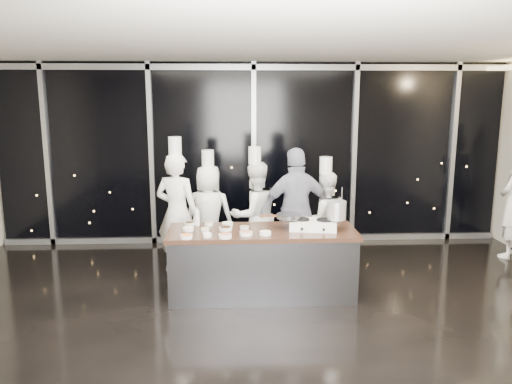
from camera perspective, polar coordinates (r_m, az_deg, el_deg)
ground at (r=6.02m, az=1.24°, el=-14.95°), size 9.00×9.00×0.00m
room_shell at (r=5.44m, az=3.20°, el=6.89°), size 9.02×7.02×3.21m
window_wall at (r=8.89m, az=-0.28°, el=4.36°), size 8.90×0.11×3.20m
demo_counter at (r=6.67m, az=0.70°, el=-8.05°), size 2.46×0.86×0.90m
stove at (r=6.60m, az=6.52°, el=-3.70°), size 0.65×0.46×0.14m
frying_pan at (r=6.59m, az=3.72°, el=-2.76°), size 0.58×0.37×0.05m
stock_pot at (r=6.58m, az=9.21°, el=-2.06°), size 0.28×0.28×0.24m
prep_bowls at (r=6.45m, az=-4.14°, el=-4.38°), size 1.14×0.75×0.05m
squeeze_bottle at (r=6.77m, az=-6.75°, el=-2.84°), size 0.07×0.07×0.26m
chef_far_left at (r=7.51m, az=-9.02°, el=-2.26°), size 0.77×0.64×2.04m
chef_left at (r=7.90m, az=-5.41°, el=-2.44°), size 0.86×0.65×1.80m
chef_center at (r=7.65m, az=-0.15°, el=-2.58°), size 0.98×0.89×1.88m
guest at (r=7.41m, az=4.68°, el=-2.20°), size 1.16×0.62×1.88m
chef_right at (r=7.73m, az=7.82°, el=-3.11°), size 0.80×0.66×1.72m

